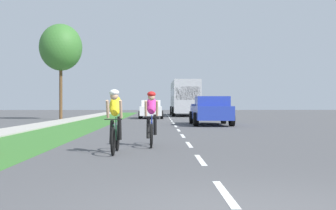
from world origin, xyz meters
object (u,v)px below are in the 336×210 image
(cyclist_lead, at_px, (115,121))
(bus_silver, at_px, (184,96))
(sedan_white, at_px, (151,109))
(pickup_blue, at_px, (211,111))
(cyclist_trailing, at_px, (152,118))
(street_tree_near, at_px, (61,48))

(cyclist_lead, bearing_deg, bus_silver, 83.77)
(sedan_white, bearing_deg, bus_silver, 69.10)
(sedan_white, xyz_separation_m, bus_silver, (3.27, 8.56, 1.21))
(pickup_blue, height_order, sedan_white, pickup_blue)
(cyclist_lead, bearing_deg, cyclist_trailing, 62.95)
(cyclist_lead, relative_size, street_tree_near, 0.23)
(cyclist_lead, distance_m, street_tree_near, 24.04)
(cyclist_lead, xyz_separation_m, cyclist_trailing, (0.87, 1.71, 0.00))
(pickup_blue, bearing_deg, street_tree_near, 140.90)
(cyclist_lead, distance_m, pickup_blue, 14.64)
(pickup_blue, relative_size, sedan_white, 1.19)
(cyclist_lead, bearing_deg, sedan_white, 89.03)
(sedan_white, distance_m, street_tree_near, 8.84)
(cyclist_lead, xyz_separation_m, sedan_white, (0.43, 25.35, -0.04))
(cyclist_trailing, bearing_deg, sedan_white, 91.07)
(cyclist_trailing, bearing_deg, pickup_blue, 75.47)
(cyclist_trailing, bearing_deg, street_tree_near, 109.38)
(sedan_white, xyz_separation_m, street_tree_near, (-6.93, -2.69, 4.79))
(pickup_blue, height_order, street_tree_near, street_tree_near)
(sedan_white, height_order, bus_silver, bus_silver)
(bus_silver, bearing_deg, cyclist_lead, -96.23)
(cyclist_trailing, xyz_separation_m, street_tree_near, (-7.37, 20.95, 4.75))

